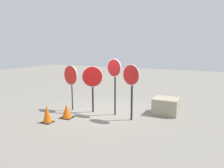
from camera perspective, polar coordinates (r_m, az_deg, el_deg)
ground_plane at (r=9.67m, az=-2.31°, el=-7.52°), size 40.00×40.00×0.00m
stop_sign_0 at (r=9.91m, az=-10.74°, el=1.79°), size 0.87×0.26×2.06m
stop_sign_1 at (r=9.46m, az=-5.14°, el=1.04°), size 0.85×0.38×2.05m
stop_sign_2 at (r=9.00m, az=0.62°, el=2.67°), size 0.72×0.25×2.38m
stop_sign_3 at (r=8.38m, az=5.04°, el=0.81°), size 0.78×0.29×2.21m
traffic_cone_0 at (r=8.73m, az=-16.59°, el=-7.51°), size 0.41×0.41×0.68m
traffic_cone_1 at (r=9.11m, az=-11.74°, el=-6.97°), size 0.47×0.47×0.57m
storage_crate at (r=9.70m, az=13.93°, el=-5.61°), size 1.04×0.94×0.69m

